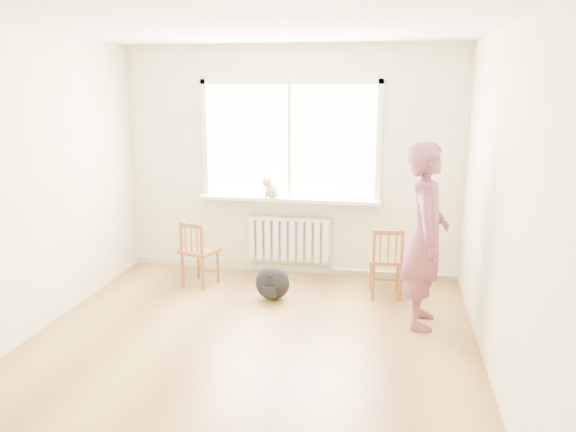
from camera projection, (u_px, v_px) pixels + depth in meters
The scene contains 13 objects.
floor at pixel (243, 355), 4.78m from camera, with size 4.50×4.50×0.00m, color #A27B42.
ceiling at pixel (237, 22), 4.16m from camera, with size 4.50×4.50×0.00m, color white.
back_wall at pixel (290, 162), 6.62m from camera, with size 4.00×0.01×2.70m, color #EFEABF.
window at pixel (290, 136), 6.53m from camera, with size 2.12×0.05×1.42m.
windowsill at pixel (289, 199), 6.61m from camera, with size 2.15×0.22×0.04m, color white.
radiator at pixel (289, 239), 6.74m from camera, with size 1.00×0.12×0.55m.
heating_pipe at pixel (393, 272), 6.64m from camera, with size 0.04×0.04×1.40m, color silver.
baseboard at pixel (290, 268), 6.91m from camera, with size 4.00×0.03×0.08m, color beige.
chair_left at pixel (197, 253), 6.35m from camera, with size 0.47×0.46×0.76m.
chair_right at pixel (387, 262), 6.00m from camera, with size 0.42×0.40×0.77m.
person at pixel (425, 236), 5.21m from camera, with size 0.64×0.42×1.75m, color #B93D62.
cat at pixel (272, 188), 6.53m from camera, with size 0.26×0.44×0.30m.
backpack at pixel (273, 283), 5.98m from camera, with size 0.37×0.28×0.37m, color black.
Camera 1 is at (1.17, -4.24, 2.25)m, focal length 35.00 mm.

